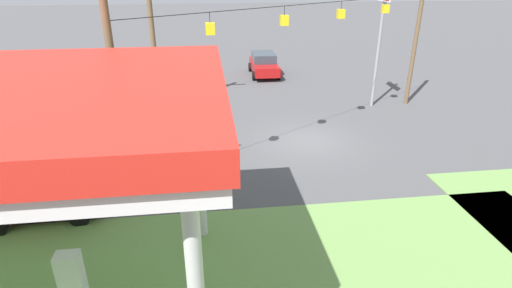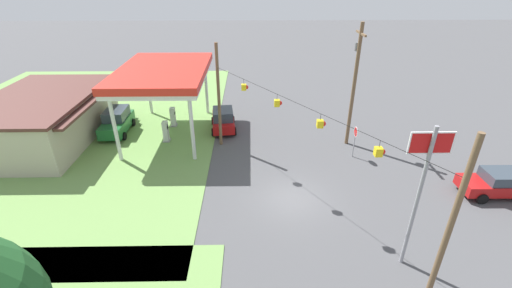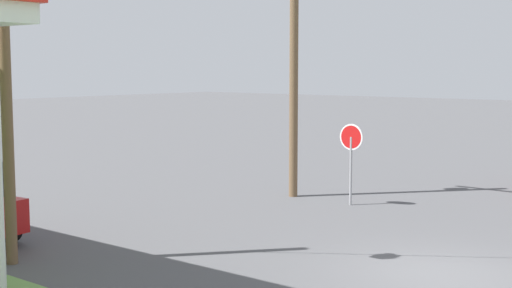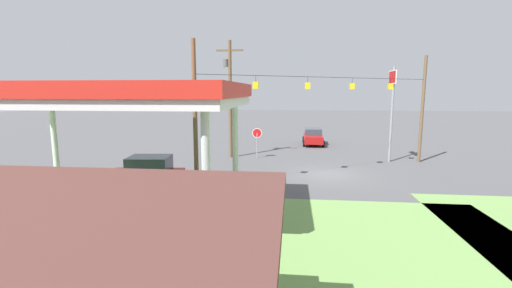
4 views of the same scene
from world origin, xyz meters
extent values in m
plane|color=#4C4C4F|center=(0.00, 0.00, 0.00)|extent=(160.00, 160.00, 0.00)
cylinder|color=black|center=(9.30, 3.93, 0.34)|extent=(0.70, 0.29, 0.68)
cylinder|color=#99999E|center=(5.30, -5.25, 1.05)|extent=(0.08, 0.08, 2.10)
cylinder|color=white|center=(5.30, -5.25, 2.10)|extent=(0.80, 0.03, 0.80)
cylinder|color=red|center=(5.30, -5.25, 2.10)|extent=(0.70, 0.03, 0.70)
cylinder|color=brown|center=(7.54, -5.35, 4.79)|extent=(0.28, 0.28, 9.59)
cylinder|color=brown|center=(7.54, 5.00, 4.10)|extent=(0.24, 0.24, 8.20)
camera|label=1|loc=(4.75, 17.43, 7.85)|focal=28.00mm
camera|label=2|loc=(-17.49, 2.57, 13.04)|focal=24.00mm
camera|label=3|loc=(-5.90, 13.41, 4.19)|focal=50.00mm
camera|label=4|loc=(2.42, 22.65, 5.50)|focal=24.00mm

